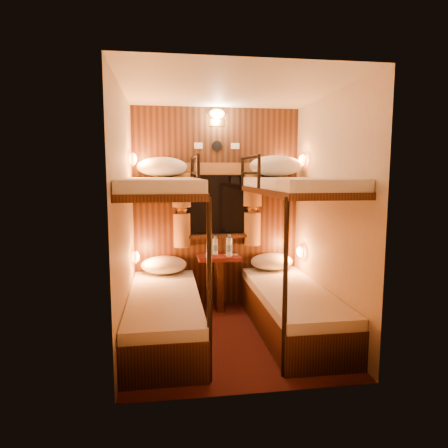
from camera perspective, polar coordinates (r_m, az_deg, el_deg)
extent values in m
plane|color=black|center=(4.16, 0.91, -15.79)|extent=(2.10, 2.10, 0.00)
plane|color=silver|center=(3.90, 0.99, 18.69)|extent=(2.10, 2.10, 0.00)
plane|color=#C6B293|center=(4.88, -1.05, 2.25)|extent=(2.40, 0.00, 2.40)
plane|color=#C6B293|center=(2.82, 4.40, -1.50)|extent=(2.40, 0.00, 2.40)
plane|color=#C6B293|center=(3.81, -14.05, 0.60)|extent=(0.00, 2.40, 2.40)
plane|color=#C6B293|center=(4.13, 14.78, 1.08)|extent=(0.00, 2.40, 2.40)
cube|color=black|center=(4.87, -1.03, 2.24)|extent=(2.00, 0.03, 2.40)
cube|color=black|center=(4.11, -8.49, -13.52)|extent=(0.70, 1.90, 0.35)
cube|color=silver|center=(4.03, -8.55, -10.54)|extent=(0.68, 1.88, 0.10)
cube|color=black|center=(3.85, -8.85, 4.53)|extent=(0.70, 1.90, 0.06)
cube|color=silver|center=(3.84, -8.87, 5.72)|extent=(0.68, 1.88, 0.10)
cylinder|color=black|center=(3.09, -2.11, -9.73)|extent=(0.04, 0.04, 1.45)
cylinder|color=black|center=(4.73, -4.54, 7.41)|extent=(0.04, 0.04, 0.32)
cylinder|color=black|center=(3.88, -3.69, 7.43)|extent=(0.04, 0.04, 0.32)
cylinder|color=black|center=(4.31, -4.18, 9.55)|extent=(0.04, 0.85, 0.04)
cylinder|color=black|center=(4.31, -4.16, 7.29)|extent=(0.03, 0.85, 0.03)
cube|color=black|center=(4.30, 9.55, -12.58)|extent=(0.70, 1.90, 0.35)
cube|color=silver|center=(4.23, 9.62, -9.71)|extent=(0.68, 1.88, 0.10)
cube|color=black|center=(4.05, 9.94, 4.64)|extent=(0.70, 1.90, 0.06)
cube|color=silver|center=(4.05, 9.96, 5.77)|extent=(0.68, 1.88, 0.10)
cylinder|color=black|center=(3.21, 8.73, -9.17)|extent=(0.04, 0.04, 1.45)
cylinder|color=black|center=(4.81, 2.67, 7.42)|extent=(0.04, 0.04, 0.32)
cylinder|color=black|center=(3.98, 5.03, 7.42)|extent=(0.04, 0.04, 0.32)
cylinder|color=black|center=(4.40, 3.75, 9.51)|extent=(0.04, 0.85, 0.04)
cylinder|color=black|center=(4.39, 3.73, 7.29)|extent=(0.03, 0.85, 0.03)
cube|color=black|center=(4.84, -1.00, 2.81)|extent=(0.98, 0.02, 0.78)
cube|color=black|center=(4.83, -0.98, 2.80)|extent=(0.90, 0.01, 0.70)
cube|color=black|center=(4.84, -0.92, -1.72)|extent=(1.00, 0.12, 0.04)
cube|color=brown|center=(4.79, -0.96, 7.91)|extent=(1.10, 0.06, 0.14)
cylinder|color=brown|center=(4.75, -6.10, 4.85)|extent=(0.22, 0.22, 0.40)
cylinder|color=brown|center=(4.76, -6.07, 2.09)|extent=(0.11, 0.11, 0.12)
cylinder|color=brown|center=(4.79, -6.03, -0.89)|extent=(0.20, 0.20, 0.40)
torus|color=#C38439|center=(4.76, -6.07, 2.09)|extent=(0.14, 0.14, 0.02)
cylinder|color=brown|center=(4.86, 4.12, 4.93)|extent=(0.22, 0.22, 0.40)
cylinder|color=brown|center=(4.88, 4.09, 2.23)|extent=(0.11, 0.11, 0.12)
cylinder|color=brown|center=(4.90, 4.07, -0.68)|extent=(0.20, 0.20, 0.40)
torus|color=#C38439|center=(4.88, 4.09, 2.23)|extent=(0.14, 0.14, 0.02)
cylinder|color=black|center=(4.84, -1.02, 11.10)|extent=(0.12, 0.02, 0.12)
cube|color=silver|center=(4.81, -3.67, 11.11)|extent=(0.10, 0.01, 0.07)
cube|color=silver|center=(4.87, 1.60, 11.08)|extent=(0.10, 0.01, 0.07)
cube|color=#C38439|center=(4.86, -1.03, 14.28)|extent=(0.18, 0.01, 0.08)
ellipsoid|color=#FFCC8C|center=(4.85, -1.00, 15.48)|extent=(0.18, 0.09, 0.11)
ellipsoid|color=orange|center=(4.58, -12.50, -4.59)|extent=(0.08, 0.20, 0.13)
torus|color=#C38439|center=(4.58, -12.50, -4.59)|extent=(0.02, 0.17, 0.17)
ellipsoid|color=orange|center=(4.49, -12.89, 9.04)|extent=(0.08, 0.20, 0.13)
torus|color=#C38439|center=(4.49, -12.89, 9.04)|extent=(0.02, 0.17, 0.17)
ellipsoid|color=orange|center=(4.83, 10.90, -3.92)|extent=(0.08, 0.20, 0.13)
torus|color=#C38439|center=(4.83, 10.90, -3.92)|extent=(0.02, 0.17, 0.17)
ellipsoid|color=orange|center=(4.74, 11.22, 8.98)|extent=(0.08, 0.20, 0.13)
torus|color=#C38439|center=(4.74, 11.22, 8.98)|extent=(0.02, 0.17, 0.17)
cube|color=#531E13|center=(4.77, -0.73, -4.80)|extent=(0.50, 0.34, 0.04)
cube|color=black|center=(4.85, -0.72, -8.55)|extent=(0.08, 0.30, 0.61)
cube|color=maroon|center=(4.76, -0.73, -4.54)|extent=(0.30, 0.34, 0.01)
cylinder|color=#99BFE5|center=(4.80, -1.26, -3.27)|extent=(0.06, 0.06, 0.20)
cylinder|color=#3C6EB5|center=(4.80, -1.26, -3.39)|extent=(0.07, 0.07, 0.07)
cylinder|color=#3C6EB5|center=(4.77, -1.27, -1.86)|extent=(0.04, 0.04, 0.03)
cylinder|color=#99BFE5|center=(4.70, 0.73, -3.33)|extent=(0.07, 0.07, 0.22)
cylinder|color=#3C6EB5|center=(4.70, 0.73, -3.46)|extent=(0.08, 0.08, 0.08)
cylinder|color=#3C6EB5|center=(4.68, 0.73, -1.70)|extent=(0.04, 0.04, 0.03)
cube|color=silver|center=(4.83, 1.38, -4.37)|extent=(0.11, 0.10, 0.01)
cube|color=silver|center=(4.81, 0.44, -4.41)|extent=(0.08, 0.06, 0.01)
ellipsoid|color=silver|center=(4.74, -8.57, -5.79)|extent=(0.53, 0.38, 0.21)
ellipsoid|color=silver|center=(4.91, 6.84, -5.34)|extent=(0.52, 0.37, 0.20)
ellipsoid|color=silver|center=(4.60, -8.84, 8.07)|extent=(0.56, 0.40, 0.22)
ellipsoid|color=silver|center=(4.70, 7.39, 8.22)|extent=(0.62, 0.44, 0.24)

